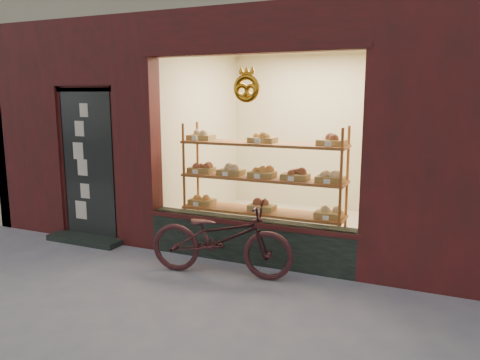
% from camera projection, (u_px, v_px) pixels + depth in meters
% --- Properties ---
extents(ground, '(90.00, 90.00, 0.00)m').
position_uv_depth(ground, '(112.00, 330.00, 4.19)').
color(ground, slate).
extents(display_shelf, '(2.20, 0.45, 1.70)m').
position_uv_depth(display_shelf, '(262.00, 189.00, 6.15)').
color(display_shelf, brown).
rests_on(display_shelf, ground).
extents(bicycle, '(1.77, 0.85, 0.89)m').
position_uv_depth(bicycle, '(221.00, 238.00, 5.40)').
color(bicycle, '#36171A').
rests_on(bicycle, ground).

